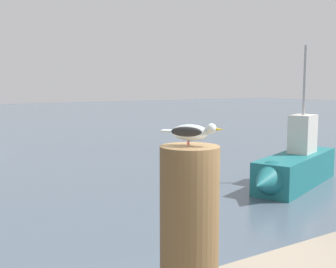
% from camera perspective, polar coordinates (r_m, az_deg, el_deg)
% --- Properties ---
extents(mooring_post, '(0.38, 0.38, 1.08)m').
position_cam_1_polar(mooring_post, '(2.76, 2.88, -12.74)').
color(mooring_post, brown).
rests_on(mooring_post, harbor_quay).
extents(seagull, '(0.30, 0.32, 0.14)m').
position_cam_1_polar(seagull, '(2.62, 3.10, 0.32)').
color(seagull, '#C66860').
rests_on(seagull, mooring_post).
extents(boat_teal, '(4.50, 2.48, 3.86)m').
position_cam_1_polar(boat_teal, '(12.04, 16.31, -4.29)').
color(boat_teal, '#1E7075').
rests_on(boat_teal, ground_plane).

